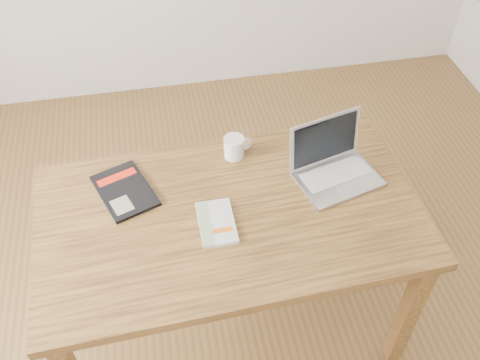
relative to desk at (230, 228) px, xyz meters
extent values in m
plane|color=brown|center=(0.01, -0.11, -0.66)|extent=(4.00, 4.00, 0.00)
cube|color=#563A19|center=(0.00, 0.00, 0.07)|extent=(1.45, 0.87, 0.04)
cube|color=#563A19|center=(0.66, -0.32, -0.31)|extent=(0.06, 0.06, 0.71)
cube|color=#563A19|center=(-0.66, 0.32, -0.31)|extent=(0.06, 0.06, 0.71)
cube|color=#563A19|center=(0.63, 0.37, -0.31)|extent=(0.06, 0.06, 0.71)
cube|color=silver|center=(-0.06, -0.05, 0.10)|extent=(0.13, 0.21, 0.01)
cube|color=silver|center=(-0.06, -0.05, 0.10)|extent=(0.13, 0.21, 0.02)
cube|color=gray|center=(-0.10, -0.05, 0.11)|extent=(0.04, 0.20, 0.00)
cube|color=#DC600F|center=(-0.04, -0.09, 0.11)|extent=(0.07, 0.02, 0.00)
cube|color=black|center=(-0.38, 0.18, 0.10)|extent=(0.26, 0.32, 0.01)
cube|color=red|center=(-0.40, 0.25, 0.10)|extent=(0.16, 0.09, 0.00)
cube|color=gray|center=(-0.39, 0.10, 0.10)|extent=(0.09, 0.10, 0.00)
cube|color=silver|center=(0.44, 0.08, 0.10)|extent=(0.35, 0.29, 0.01)
cube|color=silver|center=(0.44, 0.10, 0.10)|extent=(0.29, 0.18, 0.00)
cube|color=#BCBCC1|center=(0.46, 0.02, 0.10)|extent=(0.10, 0.07, 0.00)
cube|color=silver|center=(0.41, 0.20, 0.21)|extent=(0.31, 0.11, 0.21)
cube|color=black|center=(0.41, 0.19, 0.21)|extent=(0.28, 0.10, 0.18)
cylinder|color=white|center=(0.07, 0.30, 0.13)|extent=(0.08, 0.08, 0.09)
cylinder|color=black|center=(0.07, 0.30, 0.18)|extent=(0.07, 0.07, 0.01)
torus|color=white|center=(0.12, 0.31, 0.13)|extent=(0.06, 0.02, 0.06)
camera|label=1|loc=(-0.21, -1.27, 1.58)|focal=40.00mm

